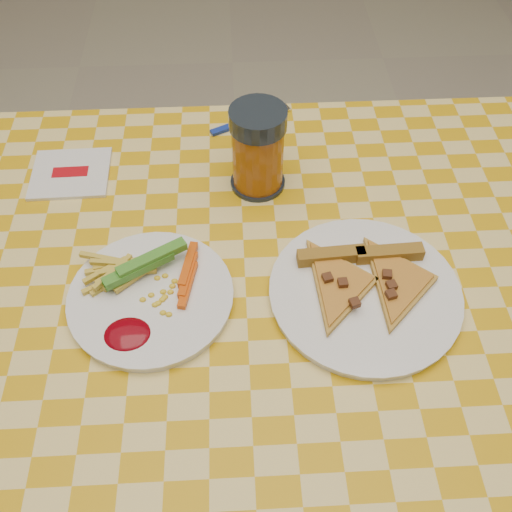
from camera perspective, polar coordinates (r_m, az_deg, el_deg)
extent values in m
plane|color=#BFB39A|center=(1.48, -0.58, -21.01)|extent=(8.00, 8.00, 0.00)
cylinder|color=silver|center=(1.43, -23.62, -2.66)|extent=(0.06, 0.06, 0.71)
cylinder|color=silver|center=(1.43, 20.78, -0.94)|extent=(0.06, 0.06, 0.71)
cube|color=brown|center=(0.82, -0.98, -5.17)|extent=(1.20, 0.80, 0.04)
cylinder|color=white|center=(0.80, -10.44, -4.15)|extent=(0.28, 0.28, 0.01)
cylinder|color=white|center=(0.81, 10.80, -3.73)|extent=(0.32, 0.32, 0.01)
cube|color=#136810|center=(0.80, -11.02, -0.72)|extent=(0.11, 0.08, 0.02)
cube|color=#D64B09|center=(0.80, -6.81, -1.90)|extent=(0.06, 0.09, 0.02)
ellipsoid|color=#6E020B|center=(0.77, -12.74, -7.66)|extent=(0.06, 0.05, 0.01)
cube|color=olive|center=(0.82, 7.50, -0.04)|extent=(0.10, 0.03, 0.02)
cube|color=olive|center=(0.84, 13.17, 0.19)|extent=(0.10, 0.02, 0.02)
cylinder|color=black|center=(0.94, 0.18, 7.42)|extent=(0.09, 0.09, 0.01)
cylinder|color=#8E480F|center=(0.91, 0.19, 9.93)|extent=(0.08, 0.08, 0.12)
cylinder|color=black|center=(0.86, 0.20, 13.53)|extent=(0.09, 0.09, 0.03)
cube|color=silver|center=(1.01, -18.05, 7.87)|extent=(0.13, 0.12, 0.01)
cube|color=#B20A13|center=(1.01, -18.10, 8.01)|extent=(0.06, 0.03, 0.00)
cube|color=navy|center=(1.06, -1.72, 13.10)|extent=(0.11, 0.06, 0.01)
cube|color=silver|center=(1.09, 2.02, 14.34)|extent=(0.06, 0.04, 0.00)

